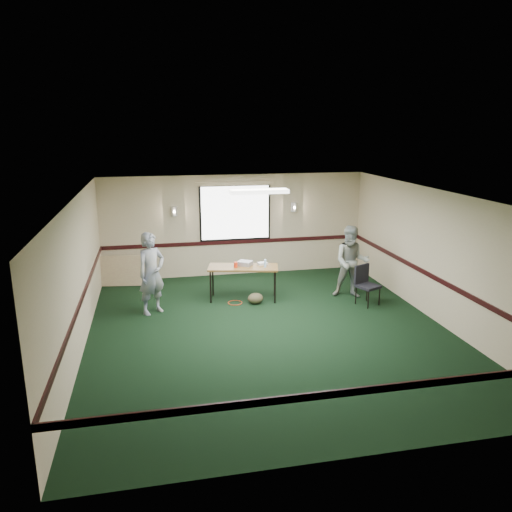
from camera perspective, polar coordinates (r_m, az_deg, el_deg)
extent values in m
plane|color=black|center=(9.99, 1.55, -8.54)|extent=(8.00, 8.00, 0.00)
plane|color=#C4B08E|center=(13.36, -2.39, 3.52)|extent=(7.00, 0.00, 7.00)
plane|color=#C4B08E|center=(5.97, 10.76, -11.38)|extent=(7.00, 0.00, 7.00)
plane|color=#C4B08E|center=(9.39, -19.66, -2.22)|extent=(0.00, 8.00, 8.00)
plane|color=#C4B08E|center=(10.88, 19.85, 0.02)|extent=(0.00, 8.00, 8.00)
plane|color=silver|center=(9.26, 1.67, 6.98)|extent=(8.00, 8.00, 0.00)
cube|color=black|center=(13.44, -2.36, 1.62)|extent=(7.00, 0.03, 0.10)
cube|color=black|center=(6.19, 10.50, -15.06)|extent=(7.00, 0.03, 0.10)
cube|color=black|center=(9.52, -19.34, -4.81)|extent=(0.03, 8.00, 0.10)
cube|color=black|center=(10.99, 19.58, -2.25)|extent=(0.03, 8.00, 0.10)
cube|color=black|center=(13.27, -2.39, 4.98)|extent=(1.90, 0.01, 1.50)
cube|color=white|center=(13.26, -2.39, 4.97)|extent=(1.80, 0.02, 1.40)
cube|color=beige|center=(13.15, -2.42, 8.28)|extent=(2.05, 0.08, 0.10)
cylinder|color=silver|center=(13.05, -9.34, 5.08)|extent=(0.16, 0.16, 0.25)
cylinder|color=silver|center=(13.57, 4.34, 5.60)|extent=(0.16, 0.16, 0.25)
cube|color=white|center=(10.24, 0.35, 7.39)|extent=(1.20, 0.32, 0.08)
cube|color=#523817|center=(11.48, -1.48, -1.31)|extent=(1.70, 0.98, 0.04)
cylinder|color=black|center=(11.41, -5.21, -3.57)|extent=(0.04, 0.04, 0.75)
cylinder|color=black|center=(11.34, 2.19, -3.62)|extent=(0.04, 0.04, 0.75)
cylinder|color=black|center=(11.89, -4.95, -2.79)|extent=(0.04, 0.04, 0.75)
cylinder|color=black|center=(11.83, 2.14, -2.84)|extent=(0.04, 0.04, 0.75)
cube|color=gray|center=(11.55, -1.29, -0.83)|extent=(0.40, 0.39, 0.10)
cube|color=silver|center=(11.62, 0.72, -0.86)|extent=(0.23, 0.20, 0.05)
cylinder|color=red|center=(11.38, -2.34, -1.01)|extent=(0.09, 0.09, 0.13)
cylinder|color=#95C6F4|center=(11.38, 1.05, -0.85)|extent=(0.05, 0.05, 0.18)
ellipsoid|color=#49452A|center=(11.39, -0.07, -4.88)|extent=(0.41, 0.35, 0.25)
torus|color=#C23D18|center=(11.47, -2.41, -5.36)|extent=(0.43, 0.43, 0.02)
cube|color=tan|center=(13.05, -15.15, -1.64)|extent=(1.51, 0.42, 0.76)
cube|color=black|center=(11.51, 12.70, -3.40)|extent=(0.58, 0.58, 0.06)
cube|color=black|center=(11.57, 11.98, -2.00)|extent=(0.42, 0.22, 0.44)
cylinder|color=black|center=(11.34, 12.71, -4.92)|extent=(0.03, 0.03, 0.41)
cylinder|color=black|center=(11.61, 13.92, -4.54)|extent=(0.03, 0.03, 0.41)
cylinder|color=black|center=(11.57, 11.34, -4.45)|extent=(0.03, 0.03, 0.41)
cylinder|color=black|center=(11.83, 12.56, -4.08)|extent=(0.03, 0.03, 0.41)
imported|color=#39477D|center=(10.85, -11.85, -1.96)|extent=(0.78, 0.72, 1.78)
imported|color=slate|center=(11.85, 10.86, -0.67)|extent=(1.00, 0.88, 1.71)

